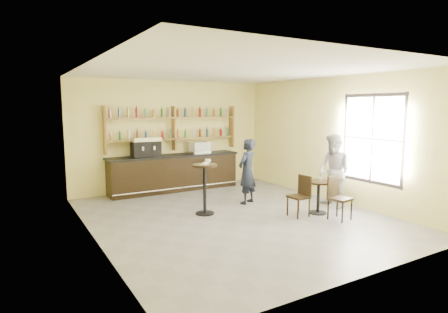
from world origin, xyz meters
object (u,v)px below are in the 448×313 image
bar_counter (174,173)px  patron_second (334,171)px  chair_west (299,196)px  pastry_case (200,148)px  man_main (247,171)px  espresso_machine (146,147)px  chair_south (340,198)px  pedestal_table (205,189)px  cafe_table (318,197)px

bar_counter → patron_second: patron_second is taller
chair_west → patron_second: size_ratio=0.51×
pastry_case → patron_second: 4.11m
man_main → espresso_machine: bearing=-76.4°
chair_south → patron_second: size_ratio=0.53×
pedestal_table → pastry_case: bearing=65.4°
pastry_case → chair_west: size_ratio=0.60×
espresso_machine → man_main: size_ratio=0.46×
espresso_machine → patron_second: bearing=-44.0°
pastry_case → chair_south: size_ratio=0.58×
bar_counter → pastry_case: size_ratio=7.05×
pedestal_table → cafe_table: 2.61m
espresso_machine → chair_west: 4.52m
man_main → pastry_case: bearing=-110.7°
pastry_case → chair_west: bearing=-84.9°
cafe_table → chair_west: (-0.55, 0.05, 0.08)m
pastry_case → bar_counter: bearing=177.5°
espresso_machine → pedestal_table: espresso_machine is taller
man_main → chair_west: man_main is taller
pedestal_table → patron_second: bearing=-19.6°
pedestal_table → chair_west: 2.11m
man_main → patron_second: (1.60, -1.38, 0.07)m
espresso_machine → cafe_table: size_ratio=1.01×
patron_second → chair_west: bearing=-77.8°
pedestal_table → patron_second: size_ratio=0.64×
pedestal_table → espresso_machine: bearing=100.1°
man_main → cafe_table: man_main is taller
pastry_case → pedestal_table: (-1.21, -2.64, -0.65)m
pedestal_table → cafe_table: size_ratio=1.52×
espresso_machine → chair_south: size_ratio=0.80×
bar_counter → cafe_table: size_ratio=5.16×
bar_counter → pastry_case: 1.08m
espresso_machine → patron_second: patron_second is taller
man_main → chair_south: (0.94, -2.19, -0.35)m
espresso_machine → pedestal_table: bearing=-76.8°
pedestal_table → cafe_table: pedestal_table is taller
cafe_table → patron_second: size_ratio=0.42×
bar_counter → chair_west: (1.34, -3.86, -0.07)m
bar_counter → patron_second: (2.59, -3.70, 0.37)m
pastry_case → pedestal_table: 2.97m
man_main → patron_second: patron_second is taller
cafe_table → chair_south: size_ratio=0.80×
cafe_table → man_main: bearing=119.4°
bar_counter → espresso_machine: (-0.85, 0.00, 0.80)m
bar_counter → pedestal_table: 2.66m
chair_west → pastry_case: bearing=-174.2°
pedestal_table → chair_west: size_ratio=1.26×
bar_counter → patron_second: size_ratio=2.17×
man_main → bar_counter: bearing=-91.6°
espresso_machine → patron_second: (3.44, -3.70, -0.43)m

